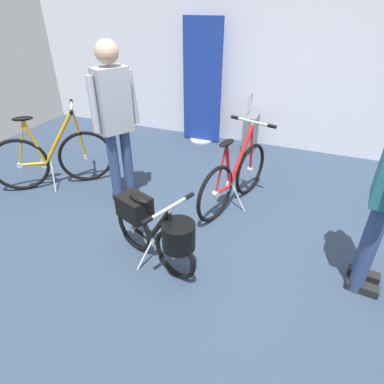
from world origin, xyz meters
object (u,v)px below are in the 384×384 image
at_px(rolling_suitcase, 250,132).
at_px(display_bike_left, 53,158).
at_px(display_bike_right, 234,177).
at_px(folding_bike_foreground, 156,229).
at_px(visitor_near_wall, 115,117).
at_px(floor_banner_stand, 202,90).

bearing_deg(rolling_suitcase, display_bike_left, -134.87).
bearing_deg(display_bike_left, rolling_suitcase, 45.13).
bearing_deg(display_bike_right, display_bike_left, -169.94).
distance_m(display_bike_left, display_bike_right, 2.16).
xyz_separation_m(display_bike_right, rolling_suitcase, (-0.19, 1.57, -0.06)).
height_order(folding_bike_foreground, display_bike_right, display_bike_right).
distance_m(display_bike_right, visitor_near_wall, 1.39).
distance_m(floor_banner_stand, visitor_near_wall, 2.00).
xyz_separation_m(display_bike_left, rolling_suitcase, (1.94, 1.95, -0.08)).
bearing_deg(folding_bike_foreground, display_bike_right, 73.23).
height_order(folding_bike_foreground, rolling_suitcase, rolling_suitcase).
bearing_deg(floor_banner_stand, rolling_suitcase, -4.85).
height_order(display_bike_left, rolling_suitcase, display_bike_left).
distance_m(floor_banner_stand, display_bike_right, 1.97).
relative_size(floor_banner_stand, display_bike_right, 1.43).
bearing_deg(visitor_near_wall, floor_banner_stand, 84.36).
xyz_separation_m(floor_banner_stand, display_bike_right, (0.99, -1.64, -0.47)).
bearing_deg(display_bike_left, folding_bike_foreground, -23.41).
relative_size(folding_bike_foreground, display_bike_right, 0.73).
xyz_separation_m(display_bike_left, visitor_near_wall, (0.94, 0.03, 0.61)).
bearing_deg(display_bike_right, floor_banner_stand, 121.17).
distance_m(floor_banner_stand, rolling_suitcase, 0.97).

